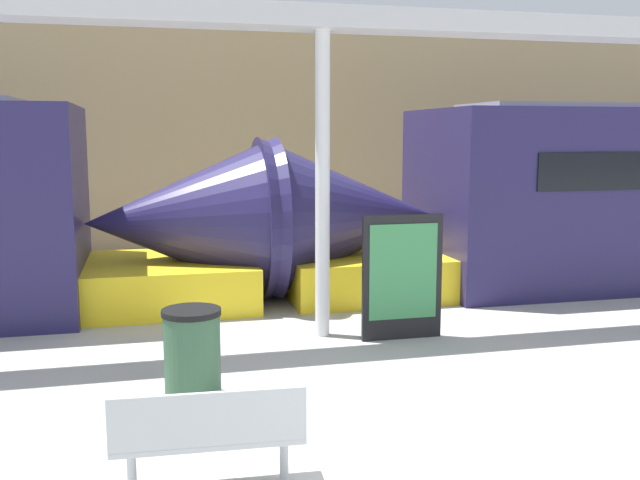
{
  "coord_description": "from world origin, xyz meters",
  "views": [
    {
      "loc": [
        -2.14,
        -4.63,
        2.68
      ],
      "look_at": [
        -0.09,
        3.69,
        1.4
      ],
      "focal_mm": 40.0,
      "sensor_mm": 36.0,
      "label": 1
    }
  ],
  "objects_px": {
    "trash_bin": "(192,353)",
    "poster_board": "(402,277)",
    "bench_near": "(209,432)",
    "support_column_near": "(322,187)"
  },
  "relations": [
    {
      "from": "trash_bin",
      "to": "support_column_near",
      "type": "distance_m",
      "value": 3.05
    },
    {
      "from": "poster_board",
      "to": "bench_near",
      "type": "bearing_deg",
      "value": -128.61
    },
    {
      "from": "trash_bin",
      "to": "support_column_near",
      "type": "xyz_separation_m",
      "value": [
        1.84,
        1.9,
        1.52
      ]
    },
    {
      "from": "poster_board",
      "to": "support_column_near",
      "type": "xyz_separation_m",
      "value": [
        -0.97,
        0.41,
        1.16
      ]
    },
    {
      "from": "bench_near",
      "to": "support_column_near",
      "type": "distance_m",
      "value": 4.61
    },
    {
      "from": "trash_bin",
      "to": "poster_board",
      "type": "height_order",
      "value": "poster_board"
    },
    {
      "from": "bench_near",
      "to": "poster_board",
      "type": "distance_m",
      "value": 4.54
    },
    {
      "from": "bench_near",
      "to": "trash_bin",
      "type": "height_order",
      "value": "trash_bin"
    },
    {
      "from": "bench_near",
      "to": "poster_board",
      "type": "xyz_separation_m",
      "value": [
        2.83,
        3.54,
        0.34
      ]
    },
    {
      "from": "support_column_near",
      "to": "trash_bin",
      "type": "bearing_deg",
      "value": -134.08
    }
  ]
}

